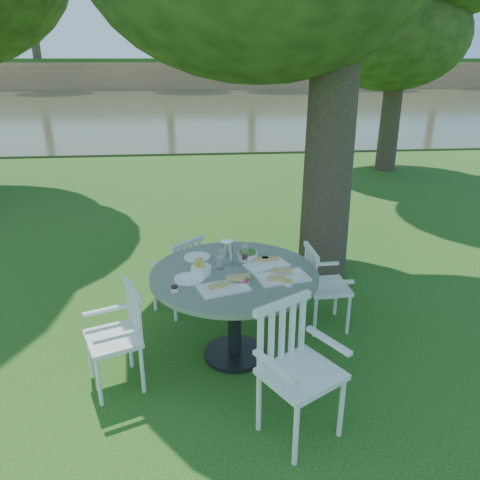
% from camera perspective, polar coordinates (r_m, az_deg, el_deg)
% --- Properties ---
extents(ground, '(140.00, 140.00, 0.00)m').
position_cam_1_polar(ground, '(4.88, 0.23, -10.19)').
color(ground, '#14400D').
rests_on(ground, ground).
extents(table, '(1.44, 1.44, 0.84)m').
position_cam_1_polar(table, '(4.07, -0.69, -5.95)').
color(table, black).
rests_on(table, ground).
extents(chair_ne, '(0.42, 0.44, 0.85)m').
position_cam_1_polar(chair_ne, '(4.69, 9.67, -5.02)').
color(chair_ne, white).
rests_on(chair_ne, ground).
extents(chair_nw, '(0.58, 0.58, 0.84)m').
position_cam_1_polar(chair_nw, '(4.92, -7.10, -3.63)').
color(chair_nw, white).
rests_on(chair_nw, ground).
extents(chair_sw, '(0.54, 0.55, 0.86)m').
position_cam_1_polar(chair_sw, '(3.95, -14.09, -10.55)').
color(chair_sw, white).
rests_on(chair_sw, ground).
extents(chair_se, '(0.67, 0.66, 0.99)m').
position_cam_1_polar(chair_se, '(3.41, 6.38, -14.17)').
color(chair_se, white).
rests_on(chair_se, ground).
extents(tableware, '(1.15, 0.93, 0.22)m').
position_cam_1_polar(tableware, '(4.03, -0.84, -3.17)').
color(tableware, white).
rests_on(tableware, table).
extents(river, '(100.00, 28.00, 0.12)m').
position_cam_1_polar(river, '(27.26, -4.83, 15.89)').
color(river, '#373B22').
rests_on(river, ground).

